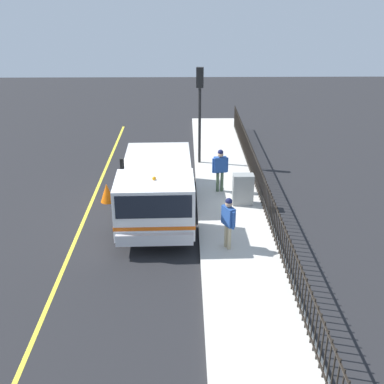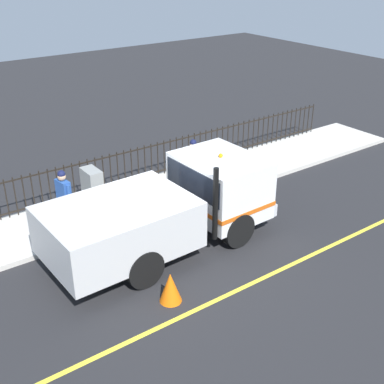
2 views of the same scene
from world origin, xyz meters
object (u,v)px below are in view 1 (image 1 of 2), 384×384
object	(u,v)px
work_truck	(156,188)
worker_standing	(228,218)
utility_cabinet	(243,189)
traffic_cone	(107,193)
traffic_light_near	(200,97)
pedestrian_distant	(220,166)

from	to	relation	value
work_truck	worker_standing	bearing A→B (deg)	133.81
utility_cabinet	traffic_cone	bearing A→B (deg)	173.50
utility_cabinet	traffic_cone	size ratio (longest dim) A/B	1.58
traffic_light_near	utility_cabinet	size ratio (longest dim) A/B	3.66
pedestrian_distant	traffic_light_near	size ratio (longest dim) A/B	0.40
traffic_light_near	utility_cabinet	bearing A→B (deg)	115.04
work_truck	traffic_cone	bearing A→B (deg)	-38.04
traffic_light_near	traffic_cone	xyz separation A→B (m)	(-3.61, -3.89, -2.77)
pedestrian_distant	worker_standing	bearing A→B (deg)	-99.35
worker_standing	utility_cabinet	distance (m)	3.27
work_truck	traffic_cone	xyz separation A→B (m)	(-1.97, 1.46, -0.83)
traffic_light_near	pedestrian_distant	bearing A→B (deg)	108.96
worker_standing	pedestrian_distant	world-z (taller)	pedestrian_distant
work_truck	traffic_light_near	bearing A→B (deg)	-108.43
work_truck	traffic_light_near	size ratio (longest dim) A/B	1.46
pedestrian_distant	utility_cabinet	bearing A→B (deg)	-65.90
work_truck	utility_cabinet	size ratio (longest dim) A/B	5.34
pedestrian_distant	work_truck	bearing A→B (deg)	-146.91
pedestrian_distant	traffic_cone	xyz separation A→B (m)	(-4.30, -0.61, -0.82)
utility_cabinet	traffic_cone	world-z (taller)	utility_cabinet
worker_standing	traffic_cone	size ratio (longest dim) A/B	2.28
work_truck	pedestrian_distant	distance (m)	3.12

